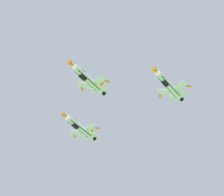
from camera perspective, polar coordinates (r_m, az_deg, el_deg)
The scene contains 3 objects.
fighter_jet_lead at distance 112.79m, azimuth -3.49°, elevation 2.77°, with size 10.29×15.91×4.41m.
fighter_jet_left_wing at distance 114.93m, azimuth 8.04°, elevation 1.89°, with size 10.44×15.91×4.39m.
fighter_jet_right_wing at distance 126.11m, azimuth -4.65°, elevation -4.12°, with size 10.47×15.91×4.38m.
Camera 1 is at (0.80, -0.61, 1.40)m, focal length 64.30 mm.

